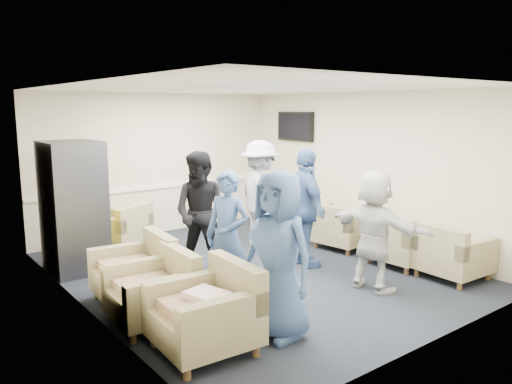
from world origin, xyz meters
TOP-DOWN VIEW (x-y plane):
  - floor at (0.00, 0.00)m, footprint 6.00×6.00m
  - ceiling at (0.00, 0.00)m, footprint 6.00×6.00m
  - back_wall at (0.00, 3.00)m, footprint 5.00×0.02m
  - front_wall at (0.00, -3.00)m, footprint 5.00×0.02m
  - left_wall at (-2.50, 0.00)m, footprint 0.02×6.00m
  - right_wall at (2.50, 0.00)m, footprint 0.02×6.00m
  - chair_rail at (0.00, 2.98)m, footprint 4.98×0.04m
  - tv at (2.44, 1.80)m, footprint 0.10×1.00m
  - armchair_left_near at (-1.86, -1.73)m, footprint 0.99×0.99m
  - armchair_left_mid at (-1.99, -0.80)m, footprint 0.92×0.92m
  - armchair_left_far at (-1.88, -0.06)m, footprint 0.97×0.97m
  - armchair_right_near at (2.00, -2.02)m, footprint 0.89×0.89m
  - armchair_right_midnear at (1.94, -1.17)m, footprint 0.90×0.90m
  - armchair_right_midfar at (1.94, 0.01)m, footprint 0.93×0.93m
  - armchair_right_far at (1.92, 1.13)m, footprint 0.90×0.90m
  - armchair_corner at (-1.12, 2.26)m, footprint 1.13×1.13m
  - vending_machine at (-2.09, 1.64)m, footprint 0.79×0.92m
  - backpack at (-1.72, -0.86)m, footprint 0.35×0.28m
  - pillow at (-1.88, -1.73)m, footprint 0.41×0.48m
  - person_front_left at (-1.12, -1.91)m, footprint 0.72×0.97m
  - person_mid_left at (-0.94, -0.71)m, footprint 0.60×0.71m
  - person_back_left at (-0.67, 0.33)m, footprint 1.09×1.11m
  - person_back_right at (0.86, 0.93)m, footprint 0.97×1.34m
  - person_mid_right at (0.76, -0.32)m, footprint 0.71×1.15m
  - person_front_right at (0.80, -1.61)m, footprint 0.61×1.54m

SIDE VIEW (x-z plane):
  - floor at x=0.00m, z-range 0.00..0.00m
  - backpack at x=-1.72m, z-range 0.01..0.54m
  - armchair_right_midfar at x=1.94m, z-range 0.00..0.67m
  - armchair_corner at x=-1.12m, z-range 0.00..0.67m
  - armchair_right_near at x=2.00m, z-range 0.00..0.68m
  - armchair_right_midnear at x=1.94m, z-range 0.00..0.69m
  - armchair_left_mid at x=-1.99m, z-range 0.00..0.69m
  - armchair_right_far at x=1.92m, z-range 0.00..0.70m
  - armchair_left_far at x=-1.88m, z-range 0.00..0.71m
  - armchair_left_near at x=-1.86m, z-range 0.00..0.74m
  - pillow at x=-1.88m, z-range 0.49..0.61m
  - person_front_right at x=0.80m, z-range 0.00..1.63m
  - person_mid_left at x=-0.94m, z-range 0.00..1.65m
  - person_front_left at x=-1.12m, z-range 0.00..1.79m
  - chair_rail at x=0.00m, z-range 0.87..0.93m
  - person_back_left at x=-0.67m, z-range 0.00..1.81m
  - person_mid_right at x=0.76m, z-range 0.00..1.82m
  - person_back_right at x=0.86m, z-range 0.00..1.88m
  - vending_machine at x=-2.09m, z-range 0.00..1.94m
  - back_wall at x=0.00m, z-range 0.00..2.70m
  - front_wall at x=0.00m, z-range 0.00..2.70m
  - left_wall at x=-2.50m, z-range 0.00..2.70m
  - right_wall at x=2.50m, z-range 0.00..2.70m
  - tv at x=2.44m, z-range 1.76..2.34m
  - ceiling at x=0.00m, z-range 2.70..2.70m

